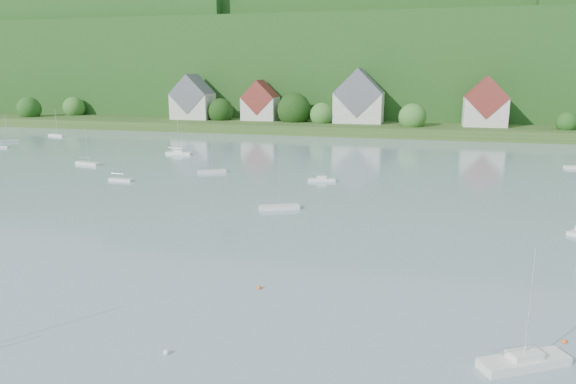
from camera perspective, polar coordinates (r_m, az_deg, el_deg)
The scene contains 11 objects.
far_shore_strip at distance 196.29m, azimuth 6.49°, elevation 7.30°, with size 600.00×60.00×3.00m, color #2B4E1D.
forested_ridge at distance 263.44m, azimuth 8.90°, elevation 13.27°, with size 620.00×181.22×69.89m.
village_building_0 at distance 198.75m, azimuth -10.14°, elevation 9.57°, with size 14.00×10.40×16.00m.
village_building_1 at distance 191.67m, azimuth -2.97°, elevation 9.41°, with size 12.00×9.36×14.00m.
village_building_2 at distance 183.11m, azimuth 7.58°, elevation 9.63°, with size 16.00×11.44×18.00m.
village_building_3 at distance 180.59m, azimuth 20.33°, elevation 8.65°, with size 13.00×10.40×15.50m.
near_sailboat_3 at distance 42.18m, azimuth 23.88°, elevation -16.11°, with size 6.55×4.84×8.79m.
mooring_buoy_1 at distance 41.49m, azimuth -12.84°, elevation -16.49°, with size 0.45×0.45×0.45m, color white.
mooring_buoy_2 at distance 46.83m, azimuth 27.39°, elevation -14.12°, with size 0.40×0.40×0.40m, color orange.
mooring_buoy_3 at distance 51.25m, azimuth -3.08°, elevation -10.28°, with size 0.43×0.43×0.43m, color orange.
far_sailboat_cluster at distance 116.57m, azimuth 5.29°, elevation 3.02°, with size 196.50×75.36×8.71m.
Camera 1 is at (27.65, 6.56, 20.09)m, focal length 33.30 mm.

